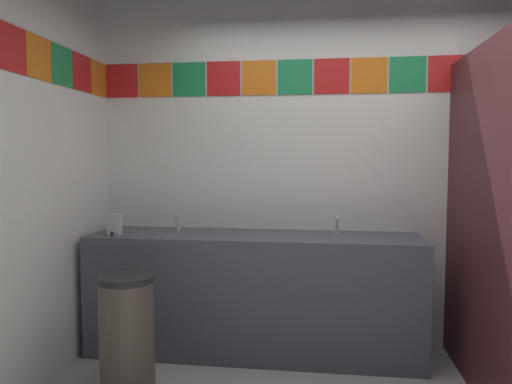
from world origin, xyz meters
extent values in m
cube|color=white|center=(0.00, 1.52, 1.36)|extent=(3.90, 0.08, 2.72)
cube|color=red|center=(-1.81, 1.48, 2.06)|extent=(0.26, 0.01, 0.26)
cube|color=orange|center=(-1.53, 1.48, 2.06)|extent=(0.26, 0.01, 0.26)
cube|color=#1E8C4C|center=(-1.25, 1.48, 2.06)|extent=(0.26, 0.01, 0.26)
cube|color=red|center=(-0.98, 1.48, 2.06)|extent=(0.26, 0.01, 0.26)
cube|color=orange|center=(-0.70, 1.48, 2.06)|extent=(0.26, 0.01, 0.26)
cube|color=#1E8C4C|center=(-0.42, 1.48, 2.06)|extent=(0.26, 0.01, 0.26)
cube|color=red|center=(-0.14, 1.48, 2.06)|extent=(0.26, 0.01, 0.26)
cube|color=orange|center=(0.14, 1.48, 2.06)|extent=(0.26, 0.01, 0.26)
cube|color=#1E8C4C|center=(0.42, 1.48, 2.06)|extent=(0.26, 0.01, 0.26)
cube|color=red|center=(0.70, 1.48, 2.06)|extent=(0.26, 0.01, 0.26)
cube|color=orange|center=(0.98, 1.48, 2.06)|extent=(0.26, 0.01, 0.26)
cube|color=red|center=(-1.94, 0.27, 2.06)|extent=(0.01, 0.26, 0.26)
cube|color=orange|center=(-1.94, 0.54, 2.06)|extent=(0.01, 0.26, 0.26)
cube|color=#1E8C4C|center=(-1.94, 0.81, 2.06)|extent=(0.01, 0.26, 0.26)
cube|color=red|center=(-1.94, 1.08, 2.06)|extent=(0.01, 0.26, 0.26)
cube|color=orange|center=(-1.94, 1.35, 2.06)|extent=(0.01, 0.26, 0.26)
cube|color=#4C515B|center=(-0.70, 1.19, 0.44)|extent=(2.41, 0.58, 0.88)
cube|color=#4C515B|center=(-0.70, 1.47, 0.84)|extent=(2.41, 0.03, 0.08)
cylinder|color=#E7EBCC|center=(-1.30, 1.16, 0.83)|extent=(0.34, 0.34, 0.10)
cylinder|color=#E7EBCC|center=(-0.09, 1.16, 0.83)|extent=(0.34, 0.34, 0.10)
cylinder|color=silver|center=(-1.30, 1.30, 0.91)|extent=(0.04, 0.04, 0.05)
cylinder|color=silver|center=(-1.30, 1.25, 0.98)|extent=(0.02, 0.06, 0.09)
cylinder|color=silver|center=(-0.09, 1.30, 0.91)|extent=(0.04, 0.04, 0.05)
cylinder|color=silver|center=(-0.09, 1.25, 0.98)|extent=(0.02, 0.06, 0.09)
cube|color=#B7BABF|center=(-1.69, 1.02, 0.96)|extent=(0.09, 0.07, 0.16)
cylinder|color=black|center=(-1.69, 0.97, 0.90)|extent=(0.02, 0.02, 0.03)
cube|color=#471E23|center=(0.74, 0.83, 1.06)|extent=(0.04, 1.32, 2.12)
cylinder|color=brown|center=(-1.38, 0.47, 0.35)|extent=(0.33, 0.33, 0.69)
cylinder|color=#262628|center=(-1.38, 0.47, 0.71)|extent=(0.34, 0.34, 0.04)
camera|label=1|loc=(-0.20, -2.28, 1.45)|focal=33.93mm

